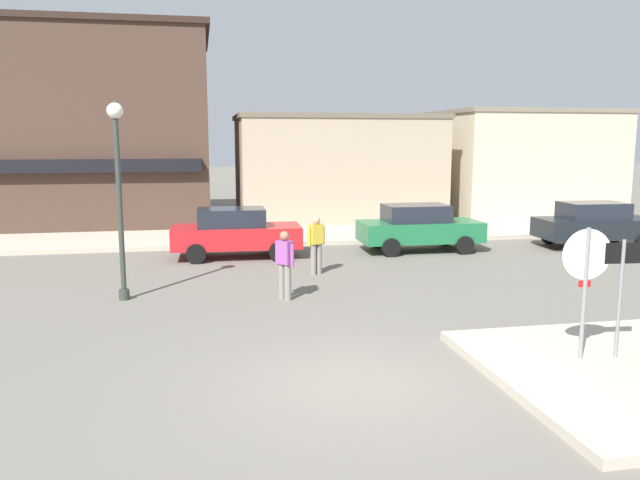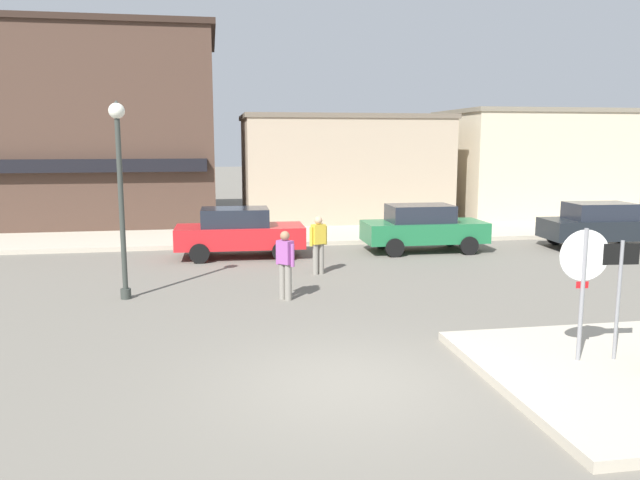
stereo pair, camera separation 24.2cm
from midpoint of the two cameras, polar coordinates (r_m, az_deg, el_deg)
ground_plane at (r=9.72m, az=2.51°, el=-13.02°), size 160.00×160.00×0.00m
kerb_far at (r=23.57m, az=-5.64°, el=0.31°), size 80.00×4.00×0.15m
stop_sign at (r=10.78m, az=22.51°, el=-3.07°), size 0.82×0.10×2.30m
one_way_sign at (r=11.10m, az=25.22°, el=-3.89°), size 0.60×0.08×2.10m
lamp_post at (r=14.85m, az=-18.43°, el=5.94°), size 0.36×0.36×4.54m
parked_car_nearest at (r=19.77m, az=-8.11°, el=0.73°), size 4.04×1.96×1.56m
parked_car_second at (r=20.95m, az=8.70°, el=1.18°), size 4.02×1.91×1.56m
parked_car_third at (r=23.46m, az=23.60°, el=1.36°), size 4.09×2.04×1.56m
pedestrian_crossing_near at (r=17.10m, az=-0.76°, el=-0.29°), size 0.54×0.34×1.61m
pedestrian_crossing_far at (r=14.37m, az=-3.74°, el=-2.12°), size 0.43×0.47×1.61m
building_corner_shop at (r=29.62m, az=-22.23°, el=9.40°), size 12.20×8.22×8.30m
building_storefront_left_near at (r=28.45m, az=1.30°, el=6.54°), size 9.03×5.29×4.76m
building_storefront_left_mid at (r=32.06m, az=17.73°, el=6.67°), size 7.92×6.10×5.07m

